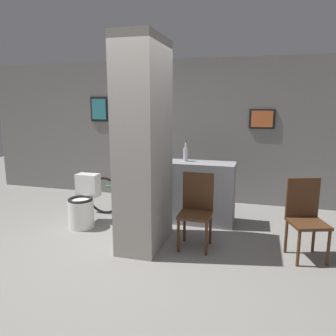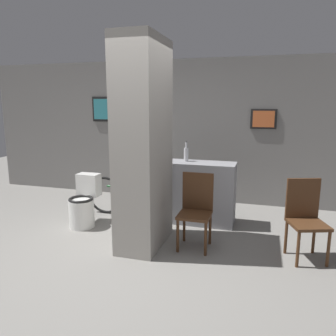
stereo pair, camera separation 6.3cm
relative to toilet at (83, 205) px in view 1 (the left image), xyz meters
name	(u,v)px [view 1 (the left image)]	position (x,y,z in m)	size (l,w,h in m)	color
ground_plane	(125,258)	(1.02, -0.82, -0.32)	(14.00, 14.00, 0.00)	gray
wall_back	(178,131)	(1.02, 1.81, 0.98)	(8.00, 0.09, 2.60)	gray
pillar_center	(144,146)	(1.11, -0.35, 0.98)	(0.52, 0.94, 2.60)	gray
counter_shelf	(191,192)	(1.51, 0.62, 0.15)	(1.33, 0.44, 0.95)	gray
toilet	(83,205)	(0.00, 0.00, 0.00)	(0.37, 0.53, 0.76)	white
chair_near_pillar	(196,207)	(1.76, -0.23, 0.19)	(0.40, 0.40, 0.95)	#4C2D19
chair_by_doorway	(305,215)	(3.07, -0.18, 0.19)	(0.51, 0.51, 0.95)	#4C2D19
bicycle	(133,197)	(0.57, 0.59, 0.01)	(1.65, 0.42, 0.68)	black
bottle_tall	(186,154)	(1.42, 0.66, 0.74)	(0.07, 0.07, 0.32)	silver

